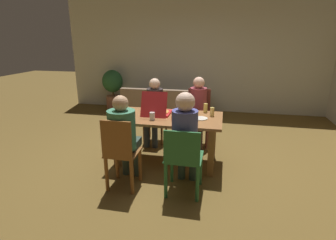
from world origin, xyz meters
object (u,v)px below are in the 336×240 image
object	(u,v)px
chair_1	(156,113)
drinking_glass_3	(174,116)
pizza_box_0	(157,111)
chair_0	(121,153)
person_3	(198,107)
potted_plant	(113,86)
chair_3	(198,115)
couch	(166,105)
drinking_glass_0	(205,108)
person_1	(154,106)
drinking_glass_2	(212,112)
plate_0	(201,118)
drinking_glass_1	(152,116)
plate_1	(127,113)
dining_table	(167,124)
chair_2	(183,159)
person_2	(185,134)
person_0	(124,133)

from	to	relation	value
chair_1	drinking_glass_3	size ratio (longest dim) A/B	7.85
pizza_box_0	drinking_glass_3	distance (m)	0.38
chair_0	person_3	xyz separation A→B (m)	(0.78, 1.64, 0.22)
potted_plant	chair_0	bearing A→B (deg)	-65.67
chair_3	couch	world-z (taller)	chair_3
drinking_glass_0	person_1	bearing A→B (deg)	156.91
person_3	drinking_glass_3	size ratio (longest dim) A/B	10.52
drinking_glass_2	pizza_box_0	bearing A→B (deg)	-173.96
plate_0	drinking_glass_1	distance (m)	0.70
drinking_glass_0	drinking_glass_3	bearing A→B (deg)	-127.91
drinking_glass_0	potted_plant	distance (m)	3.69
drinking_glass_0	plate_1	bearing A→B (deg)	-163.05
drinking_glass_1	drinking_glass_2	bearing A→B (deg)	23.99
plate_1	potted_plant	xyz separation A→B (m)	(-1.49, 2.92, -0.14)
chair_3	plate_1	distance (m)	1.38
dining_table	drinking_glass_0	distance (m)	0.68
chair_2	plate_0	bearing A→B (deg)	81.88
dining_table	plate_1	distance (m)	0.63
drinking_glass_2	couch	xyz separation A→B (m)	(-1.22, 2.40, -0.55)
drinking_glass_0	drinking_glass_2	distance (m)	0.22
drinking_glass_3	couch	xyz separation A→B (m)	(-0.70, 2.73, -0.54)
dining_table	plate_1	xyz separation A→B (m)	(-0.62, -0.01, 0.13)
chair_3	plate_1	bearing A→B (deg)	-137.64
person_2	chair_2	bearing A→B (deg)	-90.00
chair_2	plate_0	world-z (taller)	chair_2
person_0	dining_table	bearing A→B (deg)	62.20
chair_2	couch	bearing A→B (deg)	105.59
drinking_glass_2	couch	world-z (taller)	drinking_glass_2
person_0	chair_3	xyz separation A→B (m)	(0.78, 1.66, -0.18)
plate_1	drinking_glass_3	size ratio (longest dim) A/B	1.72
person_0	person_3	xyz separation A→B (m)	(0.78, 1.51, -0.00)
person_0	plate_1	world-z (taller)	person_0
chair_1	person_3	size ratio (longest dim) A/B	0.75
person_0	chair_1	bearing A→B (deg)	90.00
plate_0	drinking_glass_0	world-z (taller)	drinking_glass_0
dining_table	person_0	bearing A→B (deg)	-117.80
drinking_glass_2	chair_0	bearing A→B (deg)	-135.52
chair_0	potted_plant	world-z (taller)	potted_plant
drinking_glass_0	drinking_glass_1	size ratio (longest dim) A/B	1.27
person_1	potted_plant	world-z (taller)	person_1
plate_1	person_1	bearing A→B (deg)	73.32
dining_table	potted_plant	size ratio (longest dim) A/B	1.57
person_2	drinking_glass_3	bearing A→B (deg)	114.68
person_0	chair_1	distance (m)	1.67
person_1	plate_1	xyz separation A→B (m)	(-0.23, -0.76, 0.06)
person_0	pizza_box_0	size ratio (longest dim) A/B	2.35
chair_1	chair_3	world-z (taller)	chair_3
person_3	plate_0	xyz separation A→B (m)	(0.12, -0.78, 0.03)
chair_0	pizza_box_0	world-z (taller)	pizza_box_0
drinking_glass_3	person_3	bearing A→B (deg)	75.25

